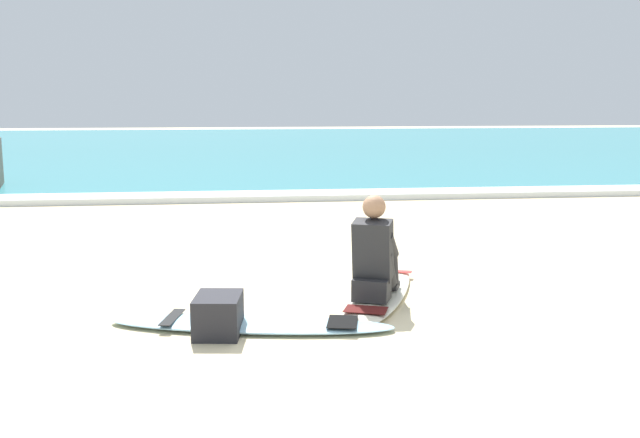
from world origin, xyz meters
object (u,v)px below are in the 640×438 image
(beach_bag, at_px, (218,315))
(surfer_seated, at_px, (374,258))
(surfboard_main, at_px, (379,291))
(surfboard_spare_near, at_px, (251,324))

(beach_bag, bearing_deg, surfer_seated, 26.69)
(surfboard_main, relative_size, beach_bag, 5.19)
(surfer_seated, height_order, surfboard_spare_near, surfer_seated)
(surfer_seated, height_order, beach_bag, surfer_seated)
(surfboard_main, distance_m, beach_bag, 1.85)
(surfer_seated, bearing_deg, beach_bag, -153.31)
(surfboard_main, bearing_deg, beach_bag, -145.63)
(surfer_seated, xyz_separation_m, beach_bag, (-1.41, -0.71, -0.28))
(surfboard_spare_near, xyz_separation_m, beach_bag, (-0.27, -0.14, 0.12))
(surfer_seated, relative_size, surfboard_spare_near, 0.39)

